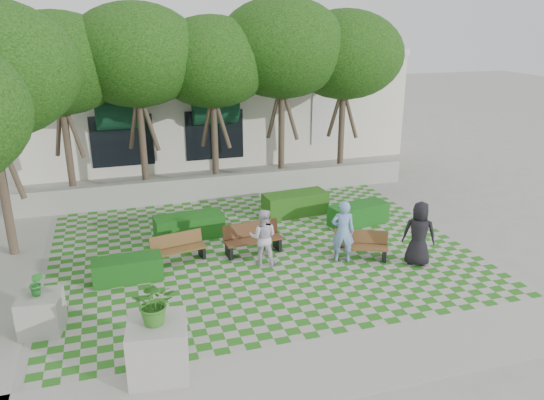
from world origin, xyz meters
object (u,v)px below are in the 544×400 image
object	(u,v)px
bench_mid	(253,239)
bench_east	(361,246)
hedge_west	(128,269)
planter_back	(41,311)
person_white	(263,237)
hedge_midright	(295,204)
person_blue	(343,232)
hedge_midleft	(189,226)
person_dark	(419,234)
planter_front	(158,337)
hedge_east	(358,214)
bench_west	(178,249)

from	to	relation	value
bench_mid	bench_east	bearing A→B (deg)	-29.90
bench_east	hedge_west	distance (m)	6.51
planter_back	person_white	bearing A→B (deg)	17.59
bench_east	hedge_midright	bearing A→B (deg)	122.98
person_blue	hedge_west	bearing A→B (deg)	13.07
hedge_midleft	person_white	world-z (taller)	person_white
person_blue	person_dark	world-z (taller)	person_dark
hedge_midright	person_dark	size ratio (longest dim) A/B	1.21
planter_back	person_white	xyz separation A→B (m)	(5.63, 1.78, 0.33)
planter_front	person_white	xyz separation A→B (m)	(3.30, 4.06, 0.00)
hedge_west	hedge_midright	bearing A→B (deg)	29.58
hedge_west	person_dark	distance (m)	7.99
hedge_midleft	planter_back	distance (m)	5.81
bench_mid	planter_back	bearing A→B (deg)	-160.51
hedge_east	person_blue	world-z (taller)	person_blue
hedge_east	hedge_midleft	xyz separation A→B (m)	(-5.60, 0.54, 0.02)
planter_back	person_white	distance (m)	5.92
hedge_east	planter_back	xyz separation A→B (m)	(-9.53, -3.74, 0.14)
hedge_east	hedge_midleft	size ratio (longest dim) A/B	0.94
hedge_west	person_dark	size ratio (longest dim) A/B	0.98
hedge_west	planter_back	distance (m)	2.72
hedge_midleft	hedge_west	size ratio (longest dim) A/B	1.18
hedge_west	person_white	world-z (taller)	person_white
person_dark	person_blue	bearing A→B (deg)	9.31
hedge_west	person_white	xyz separation A→B (m)	(3.70, -0.12, 0.50)
hedge_midleft	person_white	size ratio (longest dim) A/B	1.31
hedge_east	planter_front	world-z (taller)	planter_front
planter_back	person_blue	distance (m)	7.94
person_dark	bench_west	bearing A→B (deg)	13.12
bench_mid	person_white	world-z (taller)	person_white
bench_west	hedge_west	xyz separation A→B (m)	(-1.44, -0.74, -0.07)
hedge_midright	person_white	distance (m)	4.12
hedge_west	planter_back	size ratio (longest dim) A/B	1.24
bench_east	person_blue	bearing A→B (deg)	-153.95
hedge_midright	hedge_east	bearing A→B (deg)	-41.45
bench_east	bench_west	size ratio (longest dim) A/B	1.01
planter_front	planter_back	size ratio (longest dim) A/B	1.38
hedge_west	hedge_east	bearing A→B (deg)	13.55
bench_west	person_dark	size ratio (longest dim) A/B	0.87
bench_east	hedge_midleft	bearing A→B (deg)	170.87
hedge_east	planter_back	size ratio (longest dim) A/B	1.38
bench_west	hedge_midleft	world-z (taller)	bench_west
planter_back	person_dark	distance (m)	9.79
hedge_east	bench_west	bearing A→B (deg)	-169.98
planter_front	bench_east	bearing A→B (deg)	30.46
person_dark	person_white	xyz separation A→B (m)	(-4.13, 1.30, -0.11)
hedge_midright	planter_back	bearing A→B (deg)	-146.12
person_blue	bench_west	bearing A→B (deg)	2.06
bench_east	person_white	size ratio (longest dim) A/B	0.99
bench_east	bench_mid	xyz separation A→B (m)	(-2.87, 1.29, 0.04)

